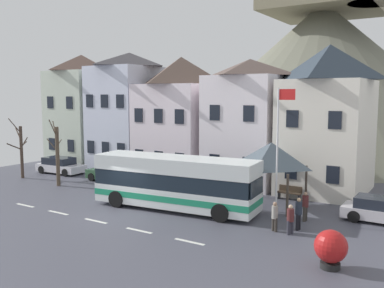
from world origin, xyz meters
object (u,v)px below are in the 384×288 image
parked_car_01 (384,211)px  pedestrian_02 (290,219)px  transit_bus (175,183)px  townhouse_03 (249,122)px  bus_shelter (271,155)px  townhouse_01 (130,111)px  parked_car_02 (111,173)px  bare_tree_00 (21,150)px  townhouse_04 (328,119)px  harbour_buoy (331,248)px  parked_car_00 (60,166)px  townhouse_00 (83,110)px  hilltop_castle (322,72)px  flagpole (279,145)px  bare_tree_01 (57,155)px  pedestrian_01 (299,212)px  public_bench (290,192)px  pedestrian_03 (275,215)px  pedestrian_00 (305,205)px  townhouse_02 (181,117)px

parked_car_01 → pedestrian_02: size_ratio=2.90×
transit_bus → parked_car_01: size_ratio=2.38×
townhouse_03 → bus_shelter: (3.98, -5.37, -1.55)m
townhouse_01 → parked_car_02: size_ratio=2.69×
townhouse_03 → bare_tree_00: (-16.42, -8.01, -2.38)m
townhouse_04 → harbour_buoy: size_ratio=6.59×
townhouse_01 → parked_car_00: (-3.46, -5.26, -4.58)m
parked_car_01 → pedestrian_02: 5.73m
townhouse_00 → hilltop_castle: hilltop_castle is taller
bus_shelter → bare_tree_00: bearing=-172.6°
bus_shelter → flagpole: (1.44, -2.58, 0.98)m
parked_car_02 → transit_bus: bearing=154.5°
townhouse_01 → bare_tree_01: bearing=-86.9°
townhouse_03 → hilltop_castle: bearing=92.6°
bus_shelter → bare_tree_01: bearing=-168.8°
hilltop_castle → bare_tree_01: bearing=-108.6°
townhouse_00 → townhouse_01: townhouse_00 is taller
pedestrian_01 → public_bench: bearing=113.4°
townhouse_00 → parked_car_00: (2.13, -4.75, -4.60)m
parked_car_01 → pedestrian_01: 5.01m
townhouse_01 → townhouse_04: 17.71m
townhouse_04 → transit_bus: townhouse_04 is taller
parked_car_01 → pedestrian_03: size_ratio=2.87×
townhouse_00 → transit_bus: bearing=-27.6°
pedestrian_00 → transit_bus: bearing=-166.0°
harbour_buoy → transit_bus: bearing=159.2°
parked_car_00 → public_bench: bearing=2.0°
townhouse_04 → bare_tree_01: (-17.24, -8.88, -2.73)m
parked_car_00 → flagpole: 21.38m
townhouse_00 → bare_tree_01: bearing=-53.8°
townhouse_04 → harbour_buoy: townhouse_04 is taller
flagpole → bare_tree_01: 17.05m
flagpole → pedestrian_03: bearing=-72.5°
pedestrian_02 → bus_shelter: bearing=122.5°
townhouse_03 → harbour_buoy: (9.53, -12.91, -3.84)m
parked_car_02 → townhouse_01: bearing=-65.2°
parked_car_01 → parked_car_02: bearing=179.2°
transit_bus → harbour_buoy: transit_bus is taller
townhouse_03 → townhouse_04: bearing=4.5°
parked_car_01 → public_bench: 6.31m
townhouse_00 → parked_car_01: townhouse_00 is taller
townhouse_04 → pedestrian_01: (1.22, -9.40, -4.13)m
parked_car_02 → hilltop_castle: bearing=-107.7°
townhouse_02 → townhouse_00: bearing=-177.9°
pedestrian_01 → bare_tree_01: 18.52m
townhouse_04 → townhouse_03: bearing=-175.5°
townhouse_01 → public_bench: 17.45m
townhouse_01 → parked_car_00: townhouse_01 is taller
pedestrian_02 → townhouse_02: bearing=142.5°
townhouse_04 → public_bench: size_ratio=6.66×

